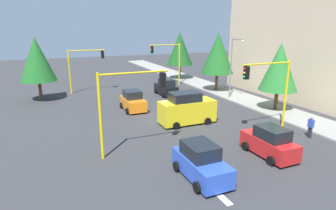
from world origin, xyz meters
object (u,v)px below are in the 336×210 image
street_lamp_curbside (233,62)px  tree_roadside_far (180,49)px  tree_roadside_near (279,67)px  delivery_van_yellow (187,109)px  traffic_signal_far_left (168,56)px  car_orange (133,101)px  traffic_signal_near_right (129,96)px  car_blue (201,163)px  car_black (166,88)px  traffic_signal_far_right (84,62)px  pedestrian_crossing (311,126)px  car_red (270,143)px  traffic_signal_near_left (270,82)px  tree_opposite_side (37,59)px  tree_roadside_mid (218,53)px

street_lamp_curbside → tree_roadside_far: bearing=178.8°
tree_roadside_near → delivery_van_yellow: bearing=-90.0°
traffic_signal_far_left → car_orange: size_ratio=1.60×
traffic_signal_near_right → delivery_van_yellow: size_ratio=1.15×
car_orange → car_blue: size_ratio=0.93×
traffic_signal_far_left → car_black: size_ratio=1.52×
car_black → delivery_van_yellow: bearing=-13.9°
traffic_signal_near_right → traffic_signal_far_right: (-20.00, 0.01, -0.03)m
car_orange → pedestrian_crossing: car_orange is taller
street_lamp_curbside → delivery_van_yellow: (5.61, -8.68, -3.07)m
car_blue → car_red: size_ratio=1.02×
traffic_signal_far_right → tree_roadside_far: (-4.00, 15.16, 0.95)m
car_red → traffic_signal_near_left: bearing=140.4°
traffic_signal_far_right → traffic_signal_near_left: traffic_signal_near_left is taller
street_lamp_curbside → tree_roadside_far: tree_roadside_far is taller
car_orange → traffic_signal_far_right: bearing=-162.7°
traffic_signal_near_right → traffic_signal_far_left: (-20.00, 11.40, 0.24)m
traffic_signal_near_right → pedestrian_crossing: traffic_signal_near_right is taller
car_orange → car_red: bearing=20.0°
delivery_van_yellow → car_black: delivery_van_yellow is taller
tree_roadside_far → car_red: 29.01m
traffic_signal_near_left → delivery_van_yellow: traffic_signal_near_left is taller
tree_roadside_far → car_blue: size_ratio=1.87×
street_lamp_curbside → tree_opposite_side: tree_opposite_side is taller
tree_roadside_mid → car_red: tree_roadside_mid is taller
pedestrian_crossing → traffic_signal_far_left: bearing=-175.5°
traffic_signal_far_right → traffic_signal_near_left: bearing=29.6°
traffic_signal_near_left → tree_roadside_mid: bearing=162.8°
car_blue → pedestrian_crossing: 10.67m
traffic_signal_far_right → tree_roadside_near: 22.75m
traffic_signal_near_right → traffic_signal_far_right: 20.00m
traffic_signal_far_right → delivery_van_yellow: 17.35m
tree_roadside_mid → car_orange: bearing=-71.8°
traffic_signal_far_left → tree_roadside_far: (-4.00, 3.77, 0.68)m
traffic_signal_near_right → street_lamp_curbside: (-9.61, 14.87, 0.45)m
traffic_signal_far_left → street_lamp_curbside: size_ratio=0.84×
car_orange → car_blue: 14.45m
tree_opposite_side → tree_roadside_near: size_ratio=1.06×
delivery_van_yellow → traffic_signal_far_left: bearing=162.0°
street_lamp_curbside → pedestrian_crossing: street_lamp_curbside is taller
traffic_signal_far_left → street_lamp_curbside: (10.39, 3.47, 0.21)m
street_lamp_curbside → tree_roadside_far: (-14.39, 0.30, 0.48)m
tree_roadside_mid → car_orange: size_ratio=2.05×
tree_opposite_side → delivery_van_yellow: (14.00, 11.52, -3.37)m
car_orange → pedestrian_crossing: bearing=38.6°
traffic_signal_near_right → car_orange: traffic_signal_near_right is taller
delivery_van_yellow → car_red: 8.12m
traffic_signal_near_left → car_black: size_ratio=1.44×
traffic_signal_far_left → car_red: traffic_signal_far_left is taller
traffic_signal_far_left → traffic_signal_far_right: bearing=-90.0°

